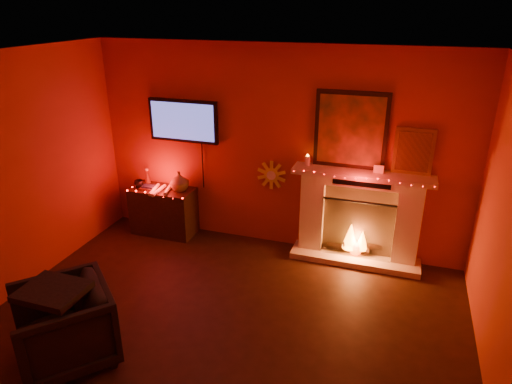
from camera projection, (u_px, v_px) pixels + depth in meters
The scene contains 6 objects.
room at pixel (193, 236), 3.78m from camera, with size 5.00×5.00×5.00m.
fireplace at pixel (359, 208), 5.78m from camera, with size 1.72×0.40×2.18m.
tv at pixel (183, 121), 6.19m from camera, with size 1.00×0.07×1.24m.
sunburst_clock at pixel (271, 175), 6.10m from camera, with size 0.40×0.03×0.40m.
console_table at pixel (164, 208), 6.59m from camera, with size 0.90×0.53×0.96m.
armchair at pixel (64, 326), 4.20m from camera, with size 0.82×0.84×0.77m, color black.
Camera 1 is at (1.55, -3.02, 3.14)m, focal length 32.00 mm.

